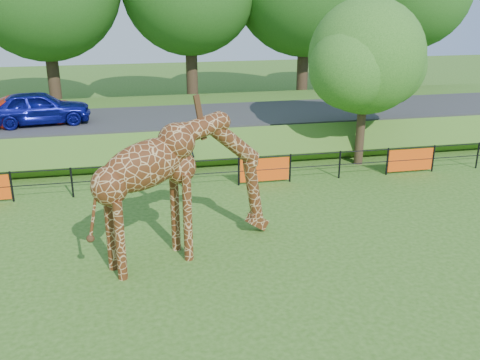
{
  "coord_description": "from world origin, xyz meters",
  "views": [
    {
      "loc": [
        -1.82,
        -10.51,
        6.92
      ],
      "look_at": [
        1.01,
        3.05,
        2.0
      ],
      "focal_mm": 40.0,
      "sensor_mm": 36.0,
      "label": 1
    }
  ],
  "objects_px": {
    "car_blue": "(39,108)",
    "tree_east": "(368,61)",
    "giraffe": "(186,187)",
    "visitor": "(188,157)",
    "car_red": "(32,109)"
  },
  "relations": [
    {
      "from": "visitor",
      "to": "giraffe",
      "type": "bearing_deg",
      "value": 92.42
    },
    {
      "from": "car_red",
      "to": "visitor",
      "type": "distance_m",
      "value": 7.65
    },
    {
      "from": "giraffe",
      "to": "visitor",
      "type": "xyz_separation_m",
      "value": [
        0.79,
        6.67,
        -1.23
      ]
    },
    {
      "from": "car_blue",
      "to": "tree_east",
      "type": "bearing_deg",
      "value": -112.93
    },
    {
      "from": "car_red",
      "to": "tree_east",
      "type": "xyz_separation_m",
      "value": [
        13.58,
        -4.14,
        2.24
      ]
    },
    {
      "from": "giraffe",
      "to": "visitor",
      "type": "distance_m",
      "value": 6.83
    },
    {
      "from": "visitor",
      "to": "tree_east",
      "type": "height_order",
      "value": "tree_east"
    },
    {
      "from": "giraffe",
      "to": "car_blue",
      "type": "relative_size",
      "value": 1.28
    },
    {
      "from": "car_blue",
      "to": "car_red",
      "type": "bearing_deg",
      "value": 52.33
    },
    {
      "from": "giraffe",
      "to": "car_red",
      "type": "bearing_deg",
      "value": 94.07
    },
    {
      "from": "car_blue",
      "to": "tree_east",
      "type": "relative_size",
      "value": 0.63
    },
    {
      "from": "car_blue",
      "to": "tree_east",
      "type": "distance_m",
      "value": 14.01
    },
    {
      "from": "car_blue",
      "to": "car_red",
      "type": "height_order",
      "value": "car_blue"
    },
    {
      "from": "car_blue",
      "to": "car_red",
      "type": "xyz_separation_m",
      "value": [
        -0.31,
        0.19,
        -0.1
      ]
    },
    {
      "from": "visitor",
      "to": "car_blue",
      "type": "bearing_deg",
      "value": -24.62
    }
  ]
}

